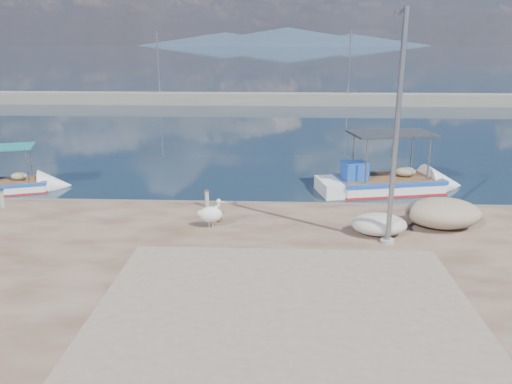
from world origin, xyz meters
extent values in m
plane|color=#162635|center=(0.00, 0.00, 0.00)|extent=(1400.00, 1400.00, 0.00)
cube|color=gray|center=(1.00, -3.00, 0.50)|extent=(9.00, 7.00, 0.01)
cube|color=gray|center=(0.00, 40.00, 0.60)|extent=(120.00, 2.20, 1.20)
cylinder|color=gray|center=(-12.00, 40.00, 4.00)|extent=(0.16, 0.16, 7.00)
cylinder|color=gray|center=(8.00, 40.00, 4.00)|extent=(0.16, 0.16, 7.00)
cone|color=#28384C|center=(-70.00, 650.00, 8.00)|extent=(220.00, 220.00, 16.00)
cone|color=#28384C|center=(10.00, 650.00, 11.00)|extent=(280.00, 280.00, 22.00)
cone|color=#28384C|center=(90.00, 650.00, 7.00)|extent=(200.00, 200.00, 14.00)
cube|color=white|center=(-11.57, 7.62, 0.07)|extent=(5.30, 3.20, 0.82)
cube|color=#1B4DB4|center=(-11.57, 7.62, 0.43)|extent=(3.98, 2.79, 0.12)
cube|color=#AD1815|center=(-11.57, 7.62, 0.02)|extent=(3.97, 2.77, 0.10)
cube|color=#196564|center=(-11.57, 7.62, 2.04)|extent=(3.13, 2.38, 0.07)
cube|color=white|center=(5.81, 8.53, 0.08)|extent=(6.83, 3.45, 1.07)
cube|color=#1B4DB4|center=(5.81, 8.53, 0.56)|extent=(5.06, 3.13, 0.16)
cube|color=#AD1815|center=(5.81, 8.53, 0.02)|extent=(5.05, 3.11, 0.14)
cube|color=#1B4DB4|center=(4.21, 8.19, 1.01)|extent=(1.20, 1.20, 0.79)
cube|color=#21252A|center=(5.81, 8.53, 2.64)|extent=(3.93, 2.73, 0.09)
cylinder|color=tan|center=(-1.52, 2.25, 0.63)|extent=(0.03, 0.03, 0.26)
cylinder|color=tan|center=(-1.39, 2.25, 0.63)|extent=(0.03, 0.03, 0.26)
ellipsoid|color=silver|center=(-1.46, 2.25, 0.96)|extent=(0.78, 0.49, 0.55)
cylinder|color=silver|center=(-1.22, 2.25, 1.23)|extent=(0.18, 0.10, 0.47)
sphere|color=silver|center=(-1.18, 2.25, 1.44)|extent=(0.16, 0.16, 0.16)
cone|color=tan|center=(-1.00, 2.24, 1.40)|extent=(0.37, 0.09, 0.11)
cylinder|color=gray|center=(4.27, 1.18, 4.00)|extent=(0.16, 0.16, 7.00)
cylinder|color=gray|center=(4.27, 1.18, 0.55)|extent=(0.44, 0.44, 0.10)
cube|color=gray|center=(4.27, 1.83, 7.35)|extent=(0.35, 0.18, 0.12)
cylinder|color=gray|center=(-1.91, 4.47, 0.82)|extent=(0.16, 0.16, 0.64)
cylinder|color=gray|center=(-1.91, 4.47, 1.14)|extent=(0.22, 0.22, 0.05)
cylinder|color=gray|center=(-9.68, 3.99, 0.83)|extent=(0.17, 0.17, 0.66)
cylinder|color=gray|center=(-9.68, 3.99, 1.16)|extent=(0.23, 0.23, 0.06)
imported|color=#33722D|center=(-1.25, 2.83, 0.72)|extent=(0.42, 0.37, 0.45)
ellipsoid|color=#B9B4AB|center=(4.11, 1.89, 0.84)|extent=(1.81, 1.36, 0.68)
ellipsoid|color=tan|center=(6.39, 2.65, 1.00)|extent=(2.53, 1.81, 0.99)
camera|label=1|loc=(0.81, -13.55, 6.61)|focal=35.00mm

